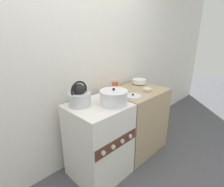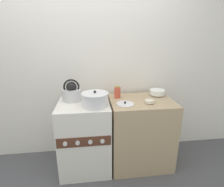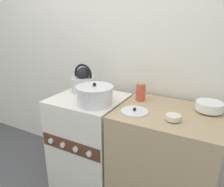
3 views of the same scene
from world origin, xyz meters
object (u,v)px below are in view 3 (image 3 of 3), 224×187
cooking_pot (95,95)px  loose_pot_lid (134,111)px  kettle (84,82)px  enamel_bowl (209,106)px  stove (90,141)px  small_ceramic_bowl (173,117)px  storage_jar (141,92)px

cooking_pot → loose_pot_lid: size_ratio=1.46×
kettle → cooking_pot: bearing=-40.1°
cooking_pot → enamel_bowl: (0.79, 0.27, -0.03)m
stove → small_ceramic_bowl: bearing=-7.3°
enamel_bowl → storage_jar: (-0.52, -0.02, 0.03)m
cooking_pot → storage_jar: bearing=41.9°
enamel_bowl → storage_jar: storage_jar is taller
small_ceramic_bowl → stove: bearing=172.7°
enamel_bowl → stove: bearing=-169.6°
cooking_pot → small_ceramic_bowl: 0.61m
loose_pot_lid → kettle: bearing=160.5°
storage_jar → small_ceramic_bowl: bearing=-37.3°
enamel_bowl → cooking_pot: bearing=-161.4°
stove → loose_pot_lid: loose_pot_lid is taller
cooking_pot → small_ceramic_bowl: size_ratio=2.88×
stove → kettle: size_ratio=3.15×
loose_pot_lid → small_ceramic_bowl: bearing=-1.6°
stove → cooking_pot: (0.13, -0.10, 0.50)m
kettle → enamel_bowl: 1.06m
kettle → small_ceramic_bowl: size_ratio=2.71×
kettle → small_ceramic_bowl: (0.86, -0.22, -0.07)m
stove → enamel_bowl: enamel_bowl is taller
storage_jar → loose_pot_lid: size_ratio=0.74×
enamel_bowl → loose_pot_lid: size_ratio=0.96×
kettle → small_ceramic_bowl: bearing=-14.0°
loose_pot_lid → enamel_bowl: bearing=28.9°
small_ceramic_bowl → storage_jar: storage_jar is taller
small_ceramic_bowl → loose_pot_lid: small_ceramic_bowl is taller
kettle → loose_pot_lid: kettle is taller
storage_jar → loose_pot_lid: storage_jar is taller
enamel_bowl → small_ceramic_bowl: bearing=-125.6°
loose_pot_lid → storage_jar: bearing=101.6°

